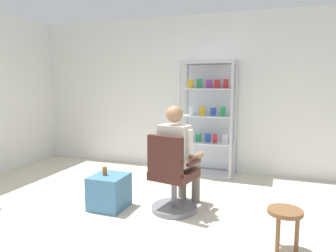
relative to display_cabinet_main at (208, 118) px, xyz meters
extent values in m
plane|color=beige|center=(-0.40, -2.76, -0.96)|extent=(7.20, 7.20, 0.00)
cube|color=silver|center=(-0.40, 0.24, 0.39)|extent=(6.00, 0.10, 2.70)
cylinder|color=#B7B7BC|center=(-0.43, -0.26, -0.01)|extent=(0.05, 0.05, 1.90)
cylinder|color=#B7B7BC|center=(0.42, -0.26, -0.01)|extent=(0.05, 0.05, 1.90)
cylinder|color=#B7B7BC|center=(-0.43, 0.14, -0.01)|extent=(0.05, 0.05, 1.90)
cylinder|color=#B7B7BC|center=(0.42, 0.14, -0.01)|extent=(0.05, 0.05, 1.90)
cube|color=#B7B7BC|center=(0.00, -0.06, 0.92)|extent=(0.90, 0.45, 0.04)
cube|color=#B7B7BC|center=(0.00, -0.06, -0.94)|extent=(0.90, 0.45, 0.04)
cube|color=silver|center=(0.00, 0.15, -0.01)|extent=(0.84, 0.02, 1.80)
cube|color=silver|center=(0.00, -0.06, -0.41)|extent=(0.82, 0.39, 0.02)
cube|color=#268C4C|center=(-0.30, -0.10, -0.34)|extent=(0.09, 0.05, 0.14)
cube|color=#268C4C|center=(-0.15, -0.07, -0.34)|extent=(0.09, 0.06, 0.13)
cube|color=#264CB2|center=(0.01, -0.05, -0.34)|extent=(0.09, 0.04, 0.14)
cube|color=red|center=(0.14, -0.10, -0.33)|extent=(0.08, 0.05, 0.15)
cube|color=silver|center=(0.30, -0.04, -0.34)|extent=(0.09, 0.06, 0.14)
cube|color=silver|center=(0.00, -0.06, 0.04)|extent=(0.82, 0.39, 0.02)
cube|color=silver|center=(-0.28, -0.10, 0.12)|extent=(0.07, 0.03, 0.15)
cube|color=gold|center=(-0.09, -0.08, 0.12)|extent=(0.08, 0.04, 0.15)
cube|color=#264CB2|center=(0.09, -0.03, 0.11)|extent=(0.09, 0.05, 0.13)
cube|color=#268C4C|center=(0.26, -0.09, 0.12)|extent=(0.08, 0.05, 0.16)
cube|color=silver|center=(0.00, -0.06, 0.49)|extent=(0.82, 0.39, 0.02)
cube|color=gold|center=(-0.29, -0.09, 0.56)|extent=(0.08, 0.05, 0.14)
cube|color=#268C4C|center=(-0.15, -0.06, 0.57)|extent=(0.08, 0.04, 0.16)
cube|color=purple|center=(0.00, -0.02, 0.56)|extent=(0.09, 0.04, 0.14)
cube|color=red|center=(0.14, -0.02, 0.57)|extent=(0.09, 0.05, 0.14)
cube|color=red|center=(0.29, -0.03, 0.57)|extent=(0.08, 0.04, 0.15)
cylinder|color=slate|center=(-0.03, -1.73, -0.93)|extent=(0.56, 0.56, 0.06)
cylinder|color=slate|center=(-0.03, -1.73, -0.73)|extent=(0.07, 0.07, 0.41)
cube|color=#3F1E19|center=(-0.03, -1.73, -0.50)|extent=(0.56, 0.56, 0.10)
cube|color=#3F1E19|center=(-0.07, -1.93, -0.23)|extent=(0.45, 0.16, 0.45)
cube|color=#3F1E19|center=(0.23, -1.78, -0.32)|extent=(0.10, 0.30, 0.04)
cube|color=#3F1E19|center=(-0.28, -1.68, -0.32)|extent=(0.10, 0.30, 0.04)
cylinder|color=slate|center=(0.11, -1.55, -0.40)|extent=(0.21, 0.42, 0.14)
cylinder|color=slate|center=(0.15, -1.35, -0.68)|extent=(0.11, 0.11, 0.56)
cylinder|color=slate|center=(-0.09, -1.51, -0.40)|extent=(0.21, 0.42, 0.14)
cylinder|color=slate|center=(-0.05, -1.32, -0.68)|extent=(0.11, 0.11, 0.56)
cube|color=beige|center=(-0.03, -1.73, -0.15)|extent=(0.40, 0.28, 0.50)
sphere|color=#99704C|center=(-0.03, -1.73, 0.23)|extent=(0.20, 0.20, 0.20)
cylinder|color=beige|center=(0.17, -1.77, -0.08)|extent=(0.09, 0.09, 0.28)
cylinder|color=#99704C|center=(0.20, -1.59, -0.30)|extent=(0.14, 0.31, 0.08)
cylinder|color=beige|center=(-0.22, -1.69, -0.08)|extent=(0.09, 0.09, 0.28)
cylinder|color=#99704C|center=(-0.19, -1.51, -0.30)|extent=(0.14, 0.31, 0.08)
cube|color=teal|center=(-0.82, -1.92, -0.76)|extent=(0.42, 0.44, 0.42)
cylinder|color=brown|center=(-0.87, -1.93, -0.49)|extent=(0.06, 0.06, 0.11)
cylinder|color=brown|center=(1.24, -2.27, -0.58)|extent=(0.32, 0.32, 0.04)
cylinder|color=brown|center=(1.35, -2.27, -0.78)|extent=(0.04, 0.04, 0.36)
cylinder|color=brown|center=(1.18, -2.18, -0.78)|extent=(0.04, 0.04, 0.36)
cylinder|color=brown|center=(1.18, -2.37, -0.78)|extent=(0.04, 0.04, 0.36)
camera|label=1|loc=(1.17, -5.29, 0.61)|focal=34.30mm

